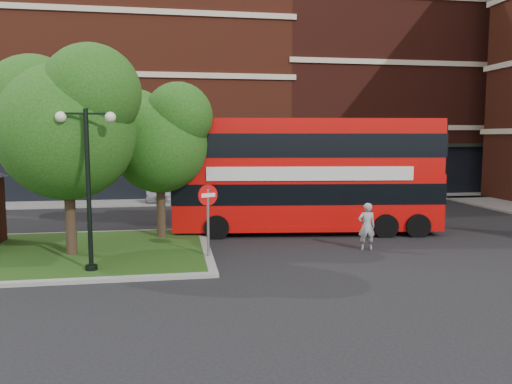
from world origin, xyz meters
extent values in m
plane|color=black|center=(0.00, 0.00, 0.00)|extent=(120.00, 120.00, 0.00)
cube|color=slate|center=(0.00, 16.50, 0.06)|extent=(44.00, 3.00, 0.12)
cube|color=maroon|center=(-8.00, 24.00, 7.00)|extent=(26.00, 12.00, 14.00)
cube|color=#471911|center=(14.00, 24.00, 8.00)|extent=(18.00, 12.00, 16.00)
cube|color=gray|center=(-8.00, 3.00, 0.06)|extent=(12.60, 7.60, 0.12)
cube|color=#19380F|center=(-8.00, 3.00, 0.07)|extent=(12.00, 7.00, 0.15)
cylinder|color=#2D2116|center=(-6.50, 2.50, 1.96)|extent=(0.36, 0.36, 3.92)
sphere|color=#134912|center=(-6.50, 2.50, 4.34)|extent=(4.60, 4.60, 4.60)
sphere|color=#134912|center=(-7.65, 3.19, 5.25)|extent=(3.45, 3.45, 3.45)
sphere|color=#134912|center=(-5.58, 2.04, 5.60)|extent=(3.22, 3.22, 3.22)
cylinder|color=#2D2116|center=(-3.50, 5.00, 1.74)|extent=(0.36, 0.36, 3.47)
sphere|color=#134912|center=(-3.50, 5.00, 3.84)|extent=(3.80, 3.80, 3.80)
sphere|color=#134912|center=(-4.45, 5.57, 4.65)|extent=(2.85, 2.85, 2.85)
sphere|color=#134912|center=(-2.74, 4.62, 4.96)|extent=(2.66, 2.66, 2.66)
cylinder|color=black|center=(-5.50, 0.20, 2.50)|extent=(0.14, 0.14, 5.00)
cylinder|color=black|center=(-5.50, 0.20, 0.15)|extent=(0.36, 0.36, 0.30)
cube|color=black|center=(-5.50, 0.20, 4.85)|extent=(1.40, 0.06, 0.06)
sphere|color=#F2EACC|center=(-6.20, 0.20, 4.75)|extent=(0.32, 0.32, 0.32)
sphere|color=#F2EACC|center=(-4.80, 0.20, 4.75)|extent=(0.32, 0.32, 0.32)
cylinder|color=black|center=(2.00, 14.50, 2.50)|extent=(0.14, 0.14, 5.00)
cylinder|color=black|center=(2.00, 14.50, 0.15)|extent=(0.36, 0.36, 0.30)
cube|color=black|center=(2.00, 14.50, 4.85)|extent=(1.40, 0.06, 0.06)
sphere|color=#F2EACC|center=(1.30, 14.50, 4.75)|extent=(0.32, 0.32, 0.32)
sphere|color=#F2EACC|center=(2.70, 14.50, 4.75)|extent=(0.32, 0.32, 0.32)
cylinder|color=black|center=(10.00, 14.50, 2.50)|extent=(0.14, 0.14, 5.00)
cylinder|color=black|center=(10.00, 14.50, 0.15)|extent=(0.36, 0.36, 0.30)
cube|color=black|center=(10.00, 14.50, 4.85)|extent=(1.40, 0.06, 0.06)
sphere|color=#F2EACC|center=(9.30, 14.50, 4.75)|extent=(0.32, 0.32, 0.32)
sphere|color=#F2EACC|center=(10.70, 14.50, 4.75)|extent=(0.32, 0.32, 0.32)
cube|color=red|center=(2.70, 5.69, 1.54)|extent=(11.55, 3.93, 2.16)
cube|color=red|center=(2.70, 5.69, 3.70)|extent=(11.43, 3.89, 2.16)
cube|color=black|center=(2.70, 5.69, 3.81)|extent=(11.55, 3.93, 0.98)
cube|color=silver|center=(2.54, 4.38, 2.67)|extent=(8.43, 1.07, 0.57)
imported|color=gray|center=(4.02, 2.00, 0.88)|extent=(0.69, 0.49, 1.76)
imported|color=#B1B3B8|center=(-2.85, 16.00, 0.64)|extent=(3.84, 1.73, 1.28)
imported|color=silver|center=(9.99, 16.00, 0.77)|extent=(4.82, 2.07, 1.54)
cylinder|color=slate|center=(-1.85, 1.50, 1.22)|extent=(0.09, 0.09, 2.44)
cylinder|color=red|center=(-1.85, 1.50, 2.21)|extent=(0.68, 0.31, 0.71)
cube|color=white|center=(-1.85, 1.50, 2.21)|extent=(0.48, 0.22, 0.13)
camera|label=1|loc=(-3.00, -15.22, 4.19)|focal=35.00mm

